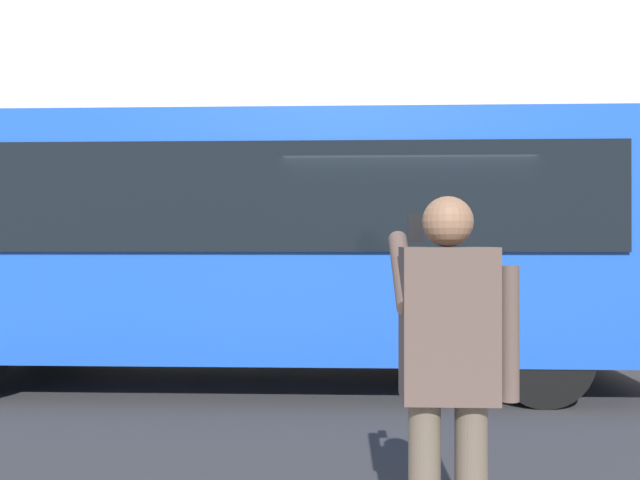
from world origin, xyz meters
TOP-DOWN VIEW (x-y plane):
  - ground_plane at (0.00, 0.00)m, footprint 60.00×60.00m
  - building_facade_far at (-0.02, -6.80)m, footprint 28.00×1.55m
  - red_bus at (1.69, -0.18)m, footprint 9.05×2.54m
  - pedestrian_photographer at (0.21, 4.33)m, footprint 0.53×0.52m

SIDE VIEW (x-z plane):
  - ground_plane at x=0.00m, z-range 0.00..0.00m
  - pedestrian_photographer at x=0.21m, z-range 0.29..1.99m
  - red_bus at x=1.69m, z-range 0.14..3.22m
  - building_facade_far at x=-0.02m, z-range -0.01..11.99m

